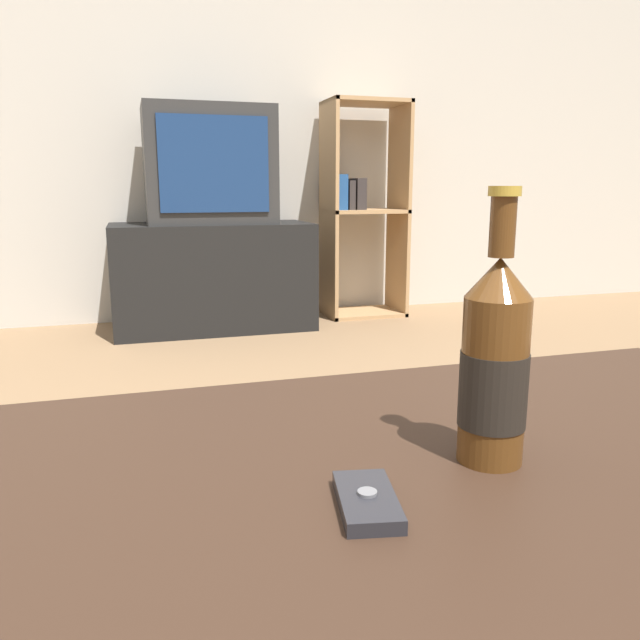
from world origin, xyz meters
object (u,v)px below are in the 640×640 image
object	(u,v)px
television	(209,166)
bookshelf	(361,208)
beer_bottle	(494,365)
cell_phone	(367,501)
tv_stand	(213,276)

from	to	relation	value
television	bookshelf	size ratio (longest dim) A/B	0.53
bookshelf	beer_bottle	bearing A→B (deg)	-107.68
cell_phone	tv_stand	bearing A→B (deg)	96.84
tv_stand	cell_phone	distance (m)	2.70
bookshelf	television	bearing A→B (deg)	-173.05
tv_stand	beer_bottle	xyz separation A→B (m)	(-0.03, -2.63, 0.26)
tv_stand	beer_bottle	size ratio (longest dim) A/B	3.40
tv_stand	bookshelf	bearing A→B (deg)	6.69
television	cell_phone	distance (m)	2.72
bookshelf	beer_bottle	size ratio (longest dim) A/B	4.02
bookshelf	cell_phone	distance (m)	2.98
bookshelf	tv_stand	bearing A→B (deg)	-173.31
tv_stand	beer_bottle	bearing A→B (deg)	-90.71
television	beer_bottle	xyz separation A→B (m)	(-0.03, -2.62, -0.29)
cell_phone	television	bearing A→B (deg)	96.84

